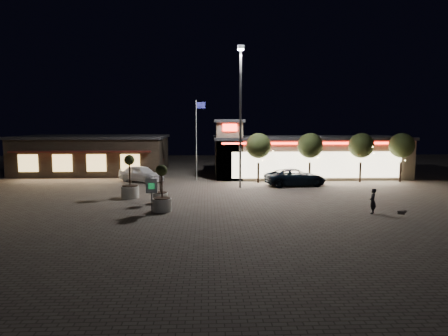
{
  "coord_description": "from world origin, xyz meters",
  "views": [
    {
      "loc": [
        -0.92,
        -27.02,
        5.68
      ],
      "look_at": [
        0.48,
        6.0,
        2.0
      ],
      "focal_mm": 32.0,
      "sensor_mm": 36.0,
      "label": 1
    }
  ],
  "objects_px": {
    "white_sedan": "(141,174)",
    "pedestrian": "(373,201)",
    "valet_sign": "(152,189)",
    "planter_left": "(130,185)",
    "planter_mid": "(162,197)",
    "pickup_truck": "(296,177)"
  },
  "relations": [
    {
      "from": "pedestrian",
      "to": "planter_left",
      "type": "bearing_deg",
      "value": -80.33
    },
    {
      "from": "white_sedan",
      "to": "planter_mid",
      "type": "xyz_separation_m",
      "value": [
        3.54,
        -13.4,
        0.13
      ]
    },
    {
      "from": "valet_sign",
      "to": "planter_mid",
      "type": "bearing_deg",
      "value": 27.71
    },
    {
      "from": "planter_left",
      "to": "planter_mid",
      "type": "bearing_deg",
      "value": -58.08
    },
    {
      "from": "white_sedan",
      "to": "pedestrian",
      "type": "bearing_deg",
      "value": -98.05
    },
    {
      "from": "white_sedan",
      "to": "valet_sign",
      "type": "distance_m",
      "value": 14.05
    },
    {
      "from": "pickup_truck",
      "to": "pedestrian",
      "type": "height_order",
      "value": "pedestrian"
    },
    {
      "from": "pedestrian",
      "to": "valet_sign",
      "type": "relative_size",
      "value": 0.74
    },
    {
      "from": "pedestrian",
      "to": "white_sedan",
      "type": "bearing_deg",
      "value": -100.86
    },
    {
      "from": "pickup_truck",
      "to": "valet_sign",
      "type": "height_order",
      "value": "valet_sign"
    },
    {
      "from": "pedestrian",
      "to": "valet_sign",
      "type": "xyz_separation_m",
      "value": [
        -14.03,
        0.97,
        0.72
      ]
    },
    {
      "from": "white_sedan",
      "to": "pedestrian",
      "type": "xyz_separation_m",
      "value": [
        16.95,
        -14.7,
        -0.0
      ]
    },
    {
      "from": "pickup_truck",
      "to": "planter_left",
      "type": "xyz_separation_m",
      "value": [
        -14.04,
        -5.52,
        0.25
      ]
    },
    {
      "from": "planter_mid",
      "to": "white_sedan",
      "type": "bearing_deg",
      "value": 104.82
    },
    {
      "from": "white_sedan",
      "to": "valet_sign",
      "type": "relative_size",
      "value": 2.18
    },
    {
      "from": "pickup_truck",
      "to": "planter_mid",
      "type": "distance_m",
      "value": 15.13
    },
    {
      "from": "white_sedan",
      "to": "planter_left",
      "type": "distance_m",
      "value": 8.62
    },
    {
      "from": "pickup_truck",
      "to": "planter_mid",
      "type": "relative_size",
      "value": 1.84
    },
    {
      "from": "pedestrian",
      "to": "planter_mid",
      "type": "bearing_deg",
      "value": -65.48
    },
    {
      "from": "pickup_truck",
      "to": "white_sedan",
      "type": "relative_size",
      "value": 1.18
    },
    {
      "from": "white_sedan",
      "to": "planter_left",
      "type": "height_order",
      "value": "planter_left"
    },
    {
      "from": "white_sedan",
      "to": "valet_sign",
      "type": "bearing_deg",
      "value": -135.12
    }
  ]
}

